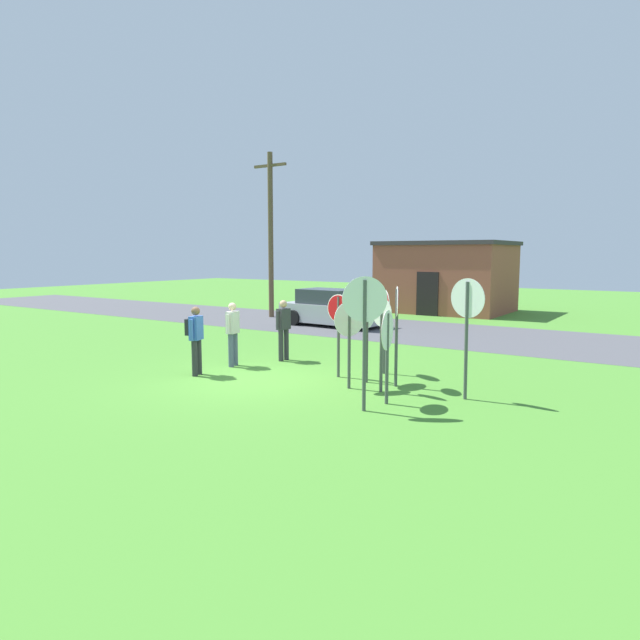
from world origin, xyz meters
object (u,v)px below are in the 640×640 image
object	(u,v)px
stop_sign_rear_right	(349,329)
person_in_teal	(195,336)
person_with_sunhat	(233,331)
stop_sign_rear_left	(467,317)
stop_sign_low_front	(397,319)
stop_sign_leaning_right	(367,321)
stop_sign_far_back	(387,341)
stop_sign_center_cluster	(338,322)
parked_car_on_street	(331,309)
stop_sign_nearest	(365,318)
stop_sign_tallest	(382,329)
utility_pole	(271,232)
person_in_dark_shirt	(283,327)
stop_sign_leaning_left	(384,317)

from	to	relation	value
stop_sign_rear_right	person_in_teal	world-z (taller)	stop_sign_rear_right
person_with_sunhat	person_in_teal	xyz separation A→B (m)	(0.01, -1.34, 0.03)
stop_sign_rear_left	stop_sign_rear_right	bearing A→B (deg)	-168.14
stop_sign_low_front	stop_sign_rear_right	bearing A→B (deg)	-135.90
stop_sign_leaning_right	stop_sign_low_front	size ratio (longest dim) A/B	0.93
stop_sign_far_back	stop_sign_center_cluster	distance (m)	2.59
parked_car_on_street	person_with_sunhat	distance (m)	8.88
stop_sign_nearest	stop_sign_tallest	xyz separation A→B (m)	(-0.43, 1.51, -0.41)
person_in_teal	utility_pole	bearing A→B (deg)	120.39
stop_sign_tallest	stop_sign_rear_left	bearing A→B (deg)	12.61
stop_sign_rear_left	stop_sign_center_cluster	distance (m)	3.30
stop_sign_far_back	person_in_teal	distance (m)	5.11
stop_sign_leaning_right	stop_sign_rear_right	bearing A→B (deg)	-92.59
stop_sign_nearest	stop_sign_tallest	size ratio (longest dim) A/B	1.25
person_in_dark_shirt	stop_sign_low_front	bearing A→B (deg)	-14.68
parked_car_on_street	stop_sign_center_cluster	size ratio (longest dim) A/B	2.19
stop_sign_tallest	person_with_sunhat	size ratio (longest dim) A/B	1.21
stop_sign_nearest	person_in_teal	bearing A→B (deg)	174.60
utility_pole	person_in_teal	xyz separation A→B (m)	(6.46, -11.02, -2.98)
stop_sign_far_back	stop_sign_leaning_right	world-z (taller)	stop_sign_leaning_right
stop_sign_far_back	stop_sign_leaning_right	bearing A→B (deg)	131.19
stop_sign_center_cluster	person_in_dark_shirt	bearing A→B (deg)	158.37
parked_car_on_street	person_in_dark_shirt	size ratio (longest dim) A/B	2.60
utility_pole	stop_sign_far_back	bearing A→B (deg)	-43.05
parked_car_on_street	stop_sign_far_back	size ratio (longest dim) A/B	2.35
stop_sign_nearest	stop_sign_leaning_right	size ratio (longest dim) A/B	1.22
parked_car_on_street	stop_sign_rear_right	distance (m)	10.94
stop_sign_leaning_right	stop_sign_center_cluster	world-z (taller)	stop_sign_leaning_right
utility_pole	stop_sign_tallest	world-z (taller)	utility_pole
stop_sign_center_cluster	person_in_dark_shirt	world-z (taller)	stop_sign_center_cluster
stop_sign_low_front	person_in_dark_shirt	bearing A→B (deg)	165.32
stop_sign_low_front	person_with_sunhat	size ratio (longest dim) A/B	1.33
parked_car_on_street	stop_sign_rear_left	size ratio (longest dim) A/B	1.77
stop_sign_rear_left	stop_sign_low_front	distance (m)	1.71
stop_sign_rear_right	parked_car_on_street	bearing A→B (deg)	124.71
person_in_dark_shirt	stop_sign_center_cluster	bearing A→B (deg)	-21.63
parked_car_on_street	stop_sign_leaning_left	world-z (taller)	stop_sign_leaning_left
stop_sign_leaning_left	person_with_sunhat	bearing A→B (deg)	-159.81
utility_pole	parked_car_on_street	distance (m)	5.34
parked_car_on_street	stop_sign_center_cluster	distance (m)	9.79
stop_sign_nearest	person_in_dark_shirt	distance (m)	5.44
utility_pole	person_in_teal	bearing A→B (deg)	-59.61
stop_sign_leaning_left	stop_sign_center_cluster	bearing A→B (deg)	-127.05
person_in_teal	stop_sign_tallest	bearing A→B (deg)	12.89
parked_car_on_street	stop_sign_center_cluster	bearing A→B (deg)	-56.34
stop_sign_center_cluster	stop_sign_rear_right	distance (m)	1.17
parked_car_on_street	stop_sign_leaning_right	xyz separation A→B (m)	(6.25, -8.24, 0.75)
stop_sign_rear_left	stop_sign_leaning_left	world-z (taller)	stop_sign_rear_left
stop_sign_rear_left	stop_sign_center_cluster	world-z (taller)	stop_sign_rear_left
parked_car_on_street	person_in_dark_shirt	world-z (taller)	person_in_dark_shirt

